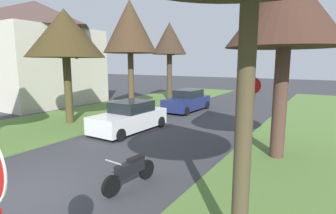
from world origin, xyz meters
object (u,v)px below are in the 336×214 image
stop_sign_far (252,94)px  street_tree_left_mid_a (65,34)px  parked_motorcycle (130,171)px  street_tree_left_far (169,40)px  street_tree_right_mid_a (286,9)px  parked_sedan_white (130,118)px  parked_sedan_navy (187,101)px  street_tree_left_mid_b (130,27)px

stop_sign_far → street_tree_left_mid_a: size_ratio=0.44×
stop_sign_far → parked_motorcycle: stop_sign_far is taller
stop_sign_far → street_tree_left_far: 14.56m
street_tree_right_mid_a → street_tree_left_far: 16.52m
parked_sedan_white → street_tree_left_mid_a: bearing=-175.0°
parked_sedan_white → parked_motorcycle: 6.59m
parked_sedan_navy → street_tree_left_far: bearing=133.5°
parked_motorcycle → street_tree_left_mid_b: bearing=128.4°
street_tree_left_far → parked_motorcycle: size_ratio=3.52×
street_tree_left_mid_b → street_tree_left_far: 5.83m
parked_sedan_white → parked_sedan_navy: size_ratio=1.00×
street_tree_left_mid_b → street_tree_left_far: size_ratio=1.13×
stop_sign_far → street_tree_left_mid_a: street_tree_left_mid_a is taller
street_tree_right_mid_a → street_tree_left_mid_b: size_ratio=0.84×
street_tree_right_mid_a → street_tree_left_mid_b: bearing=153.2°
parked_sedan_navy → parked_motorcycle: parked_sedan_navy is taller
street_tree_right_mid_a → parked_sedan_navy: bearing=135.8°
stop_sign_far → street_tree_left_mid_b: (-10.20, 3.95, 4.05)m
street_tree_left_mid_a → parked_sedan_white: bearing=5.0°
street_tree_left_mid_a → parked_sedan_white: size_ratio=1.47×
stop_sign_far → parked_sedan_white: bearing=-164.9°
parked_motorcycle → street_tree_left_mid_a: bearing=150.6°
street_tree_right_mid_a → parked_sedan_white: 8.74m
street_tree_left_mid_a → parked_sedan_navy: 9.53m
street_tree_left_far → street_tree_left_mid_a: bearing=-89.7°
street_tree_right_mid_a → parked_motorcycle: 7.59m
street_tree_left_far → stop_sign_far: bearing=-43.7°
parked_motorcycle → parked_sedan_white: bearing=129.1°
street_tree_left_mid_a → parked_motorcycle: 10.72m
street_tree_left_far → parked_motorcycle: street_tree_left_far is taller
street_tree_left_mid_b → parked_sedan_navy: 7.00m
parked_motorcycle → parked_sedan_navy: bearing=109.7°
street_tree_right_mid_a → street_tree_left_far: (-11.67, 11.69, 0.26)m
street_tree_right_mid_a → street_tree_left_mid_b: (-11.67, 5.88, 0.76)m
street_tree_left_far → street_tree_right_mid_a: bearing=-45.0°
stop_sign_far → street_tree_left_mid_a: bearing=-169.0°
street_tree_right_mid_a → parked_sedan_white: bearing=177.4°
stop_sign_far → street_tree_left_far: (-10.20, 9.76, 3.54)m
street_tree_left_far → parked_sedan_navy: 7.78m
parked_motorcycle → street_tree_right_mid_a: bearing=56.1°
street_tree_right_mid_a → parked_sedan_navy: size_ratio=1.54×
stop_sign_far → street_tree_right_mid_a: bearing=-52.7°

